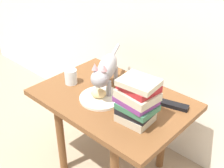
% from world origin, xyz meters
% --- Properties ---
extents(ground_plane, '(6.00, 6.00, 0.00)m').
position_xyz_m(ground_plane, '(0.00, 0.00, 0.00)').
color(ground_plane, gray).
extents(side_table, '(0.81, 0.55, 0.51)m').
position_xyz_m(side_table, '(0.00, 0.00, 0.44)').
color(side_table, brown).
rests_on(side_table, ground).
extents(plate, '(0.23, 0.23, 0.01)m').
position_xyz_m(plate, '(-0.03, -0.05, 0.52)').
color(plate, silver).
rests_on(plate, side_table).
extents(bread_roll, '(0.10, 0.09, 0.05)m').
position_xyz_m(bread_roll, '(-0.04, -0.06, 0.55)').
color(bread_roll, '#E0BC7A').
rests_on(bread_roll, plate).
extents(cat, '(0.27, 0.43, 0.23)m').
position_xyz_m(cat, '(-0.06, 0.02, 0.64)').
color(cat, '#99999E').
rests_on(cat, side_table).
extents(book_stack, '(0.19, 0.16, 0.22)m').
position_xyz_m(book_stack, '(0.22, -0.07, 0.62)').
color(book_stack, '#BCB299').
rests_on(book_stack, side_table).
extents(candle_jar, '(0.07, 0.07, 0.08)m').
position_xyz_m(candle_jar, '(-0.27, -0.05, 0.55)').
color(candle_jar, silver).
rests_on(candle_jar, side_table).
extents(tv_remote, '(0.16, 0.08, 0.02)m').
position_xyz_m(tv_remote, '(0.29, 0.14, 0.52)').
color(tv_remote, black).
rests_on(tv_remote, side_table).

